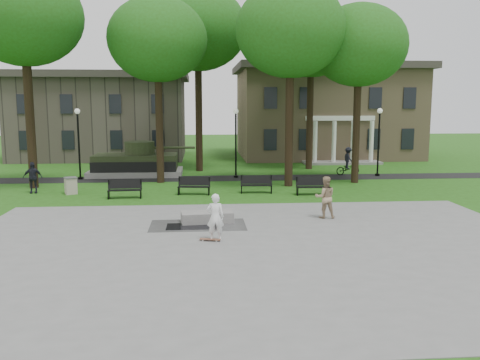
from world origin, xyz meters
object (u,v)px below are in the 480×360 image
(concrete_block, at_px, (207,217))
(cyclist, at_px, (348,164))
(skateboarder, at_px, (215,217))
(trash_bin, at_px, (71,185))
(park_bench_0, at_px, (125,189))
(friend_watching, at_px, (325,197))

(concrete_block, bearing_deg, cyclist, 53.43)
(concrete_block, xyz_separation_m, cyclist, (10.23, 13.79, 0.57))
(skateboarder, relative_size, trash_bin, 1.84)
(concrete_block, xyz_separation_m, park_bench_0, (-4.34, 6.00, 0.28))
(cyclist, height_order, park_bench_0, cyclist)
(cyclist, bearing_deg, skateboarder, 139.06)
(concrete_block, distance_m, friend_watching, 5.31)
(park_bench_0, bearing_deg, skateboarder, -64.79)
(skateboarder, bearing_deg, cyclist, -116.40)
(park_bench_0, bearing_deg, friend_watching, -32.43)
(skateboarder, bearing_deg, park_bench_0, -58.38)
(concrete_block, bearing_deg, trash_bin, 135.17)
(friend_watching, bearing_deg, cyclist, -108.25)
(skateboarder, height_order, cyclist, cyclist)
(skateboarder, xyz_separation_m, friend_watching, (4.98, 3.33, 0.05))
(park_bench_0, bearing_deg, concrete_block, -56.18)
(trash_bin, bearing_deg, skateboarder, -53.17)
(friend_watching, xyz_separation_m, cyclist, (4.98, 13.41, -0.14))
(friend_watching, bearing_deg, concrete_block, 6.32)
(trash_bin, bearing_deg, concrete_block, -44.83)
(cyclist, distance_m, trash_bin, 18.88)
(skateboarder, bearing_deg, trash_bin, -48.82)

